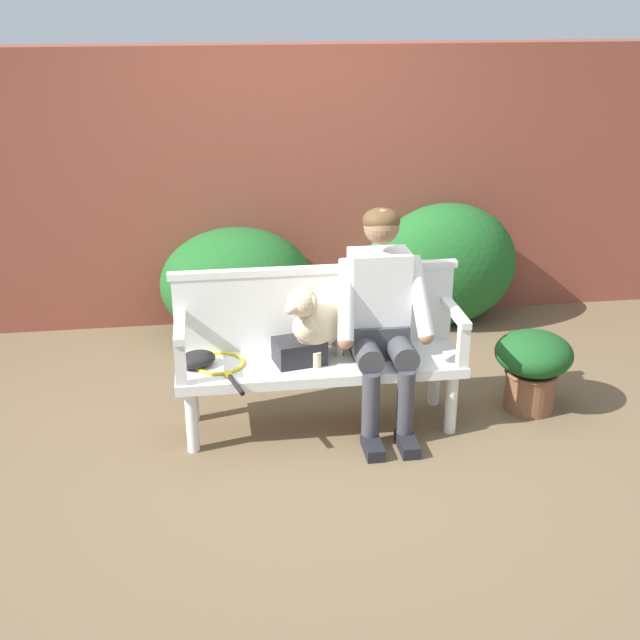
{
  "coord_description": "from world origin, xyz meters",
  "views": [
    {
      "loc": [
        -0.6,
        -4.21,
        2.44
      ],
      "look_at": [
        0.0,
        0.0,
        0.68
      ],
      "focal_mm": 45.67,
      "sensor_mm": 36.0,
      "label": 1
    }
  ],
  "objects_px": {
    "dog_on_bench": "(315,322)",
    "baseball_glove": "(197,359)",
    "tennis_racket": "(221,365)",
    "person_seated": "(381,313)",
    "potted_plant": "(533,364)",
    "garden_bench": "(320,369)",
    "sports_bag": "(299,351)"
  },
  "relations": [
    {
      "from": "dog_on_bench",
      "to": "baseball_glove",
      "type": "distance_m",
      "value": 0.7
    },
    {
      "from": "dog_on_bench",
      "to": "tennis_racket",
      "type": "bearing_deg",
      "value": -178.82
    },
    {
      "from": "person_seated",
      "to": "dog_on_bench",
      "type": "distance_m",
      "value": 0.38
    },
    {
      "from": "baseball_glove",
      "to": "potted_plant",
      "type": "xyz_separation_m",
      "value": [
        2.02,
        0.02,
        -0.18
      ]
    },
    {
      "from": "garden_bench",
      "to": "sports_bag",
      "type": "height_order",
      "value": "sports_bag"
    },
    {
      "from": "garden_bench",
      "to": "baseball_glove",
      "type": "xyz_separation_m",
      "value": [
        -0.7,
        0.01,
        0.1
      ]
    },
    {
      "from": "tennis_racket",
      "to": "garden_bench",
      "type": "bearing_deg",
      "value": 1.06
    },
    {
      "from": "garden_bench",
      "to": "potted_plant",
      "type": "relative_size",
      "value": 3.28
    },
    {
      "from": "baseball_glove",
      "to": "potted_plant",
      "type": "bearing_deg",
      "value": -24.21
    },
    {
      "from": "person_seated",
      "to": "garden_bench",
      "type": "bearing_deg",
      "value": 178.66
    },
    {
      "from": "person_seated",
      "to": "dog_on_bench",
      "type": "xyz_separation_m",
      "value": [
        -0.38,
        0.01,
        -0.04
      ]
    },
    {
      "from": "person_seated",
      "to": "tennis_racket",
      "type": "bearing_deg",
      "value": -179.85
    },
    {
      "from": "person_seated",
      "to": "tennis_racket",
      "type": "distance_m",
      "value": 0.96
    },
    {
      "from": "garden_bench",
      "to": "sports_bag",
      "type": "bearing_deg",
      "value": -175.45
    },
    {
      "from": "tennis_racket",
      "to": "potted_plant",
      "type": "bearing_deg",
      "value": 1.26
    },
    {
      "from": "person_seated",
      "to": "baseball_glove",
      "type": "distance_m",
      "value": 1.08
    },
    {
      "from": "tennis_racket",
      "to": "potted_plant",
      "type": "relative_size",
      "value": 1.16
    },
    {
      "from": "potted_plant",
      "to": "sports_bag",
      "type": "bearing_deg",
      "value": -178.39
    },
    {
      "from": "garden_bench",
      "to": "dog_on_bench",
      "type": "height_order",
      "value": "dog_on_bench"
    },
    {
      "from": "garden_bench",
      "to": "sports_bag",
      "type": "relative_size",
      "value": 5.9
    },
    {
      "from": "garden_bench",
      "to": "baseball_glove",
      "type": "bearing_deg",
      "value": 179.14
    },
    {
      "from": "person_seated",
      "to": "potted_plant",
      "type": "relative_size",
      "value": 2.58
    },
    {
      "from": "garden_bench",
      "to": "sports_bag",
      "type": "xyz_separation_m",
      "value": [
        -0.12,
        -0.01,
        0.13
      ]
    },
    {
      "from": "dog_on_bench",
      "to": "baseball_glove",
      "type": "bearing_deg",
      "value": 179.16
    },
    {
      "from": "tennis_racket",
      "to": "sports_bag",
      "type": "relative_size",
      "value": 2.08
    },
    {
      "from": "garden_bench",
      "to": "person_seated",
      "type": "bearing_deg",
      "value": -1.34
    },
    {
      "from": "tennis_racket",
      "to": "baseball_glove",
      "type": "bearing_deg",
      "value": 171.06
    },
    {
      "from": "tennis_racket",
      "to": "potted_plant",
      "type": "xyz_separation_m",
      "value": [
        1.88,
        0.04,
        -0.14
      ]
    },
    {
      "from": "baseball_glove",
      "to": "tennis_racket",
      "type": "bearing_deg",
      "value": -33.73
    },
    {
      "from": "person_seated",
      "to": "baseball_glove",
      "type": "relative_size",
      "value": 5.92
    },
    {
      "from": "sports_bag",
      "to": "person_seated",
      "type": "bearing_deg",
      "value": 0.17
    },
    {
      "from": "dog_on_bench",
      "to": "baseball_glove",
      "type": "height_order",
      "value": "dog_on_bench"
    }
  ]
}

